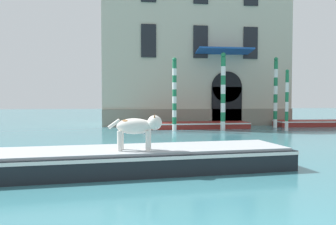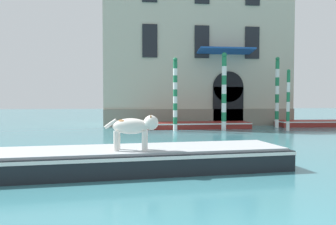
{
  "view_description": "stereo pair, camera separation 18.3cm",
  "coord_description": "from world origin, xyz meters",
  "px_view_note": "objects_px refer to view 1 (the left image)",
  "views": [
    {
      "loc": [
        -1.75,
        -2.13,
        1.82
      ],
      "look_at": [
        0.11,
        12.8,
        1.2
      ],
      "focal_mm": 35.0,
      "sensor_mm": 36.0,
      "label": 1
    },
    {
      "loc": [
        -1.57,
        -2.15,
        1.82
      ],
      "look_at": [
        0.11,
        12.8,
        1.2
      ],
      "focal_mm": 35.0,
      "sensor_mm": 36.0,
      "label": 2
    }
  ],
  "objects_px": {
    "mooring_pole_0": "(287,100)",
    "mooring_pole_1": "(276,92)",
    "mooring_pole_3": "(223,91)",
    "boat_moored_near_palazzo": "(196,125)",
    "boat_foreground": "(121,159)",
    "dog_on_deck": "(138,127)",
    "mooring_pole_2": "(174,94)",
    "boat_moored_far": "(327,123)"
  },
  "relations": [
    {
      "from": "dog_on_deck",
      "to": "boat_moored_near_palazzo",
      "type": "distance_m",
      "value": 12.73
    },
    {
      "from": "mooring_pole_2",
      "to": "mooring_pole_3",
      "type": "bearing_deg",
      "value": -1.06
    },
    {
      "from": "mooring_pole_2",
      "to": "mooring_pole_3",
      "type": "height_order",
      "value": "mooring_pole_3"
    },
    {
      "from": "dog_on_deck",
      "to": "mooring_pole_2",
      "type": "height_order",
      "value": "mooring_pole_2"
    },
    {
      "from": "mooring_pole_3",
      "to": "mooring_pole_2",
      "type": "bearing_deg",
      "value": 178.94
    },
    {
      "from": "dog_on_deck",
      "to": "mooring_pole_3",
      "type": "relative_size",
      "value": 0.29
    },
    {
      "from": "boat_moored_near_palazzo",
      "to": "boat_moored_far",
      "type": "bearing_deg",
      "value": 2.02
    },
    {
      "from": "mooring_pole_1",
      "to": "mooring_pole_3",
      "type": "distance_m",
      "value": 4.11
    },
    {
      "from": "boat_moored_near_palazzo",
      "to": "mooring_pole_0",
      "type": "relative_size",
      "value": 1.88
    },
    {
      "from": "mooring_pole_1",
      "to": "mooring_pole_0",
      "type": "bearing_deg",
      "value": -98.29
    },
    {
      "from": "mooring_pole_0",
      "to": "mooring_pole_1",
      "type": "relative_size",
      "value": 0.78
    },
    {
      "from": "mooring_pole_1",
      "to": "boat_moored_near_palazzo",
      "type": "bearing_deg",
      "value": 178.07
    },
    {
      "from": "mooring_pole_1",
      "to": "mooring_pole_3",
      "type": "relative_size",
      "value": 1.0
    },
    {
      "from": "mooring_pole_0",
      "to": "mooring_pole_1",
      "type": "bearing_deg",
      "value": 81.71
    },
    {
      "from": "mooring_pole_2",
      "to": "boat_moored_far",
      "type": "bearing_deg",
      "value": 10.75
    },
    {
      "from": "boat_moored_far",
      "to": "mooring_pole_1",
      "type": "xyz_separation_m",
      "value": [
        -3.98,
        -0.66,
        2.05
      ]
    },
    {
      "from": "boat_foreground",
      "to": "mooring_pole_2",
      "type": "xyz_separation_m",
      "value": [
        2.82,
        10.18,
        1.8
      ]
    },
    {
      "from": "boat_moored_far",
      "to": "mooring_pole_2",
      "type": "bearing_deg",
      "value": -166.78
    },
    {
      "from": "boat_foreground",
      "to": "boat_moored_far",
      "type": "relative_size",
      "value": 1.26
    },
    {
      "from": "dog_on_deck",
      "to": "mooring_pole_3",
      "type": "xyz_separation_m",
      "value": [
        5.23,
        10.46,
        1.12
      ]
    },
    {
      "from": "boat_moored_far",
      "to": "mooring_pole_0",
      "type": "distance_m",
      "value": 5.33
    },
    {
      "from": "boat_moored_far",
      "to": "mooring_pole_3",
      "type": "relative_size",
      "value": 1.56
    },
    {
      "from": "mooring_pole_1",
      "to": "boat_moored_far",
      "type": "bearing_deg",
      "value": 9.39
    },
    {
      "from": "mooring_pole_1",
      "to": "mooring_pole_2",
      "type": "height_order",
      "value": "mooring_pole_1"
    },
    {
      "from": "mooring_pole_0",
      "to": "mooring_pole_1",
      "type": "xyz_separation_m",
      "value": [
        0.3,
        2.09,
        0.49
      ]
    },
    {
      "from": "mooring_pole_0",
      "to": "mooring_pole_1",
      "type": "distance_m",
      "value": 2.17
    },
    {
      "from": "mooring_pole_0",
      "to": "mooring_pole_3",
      "type": "bearing_deg",
      "value": 169.27
    },
    {
      "from": "boat_foreground",
      "to": "mooring_pole_0",
      "type": "bearing_deg",
      "value": 40.28
    },
    {
      "from": "boat_moored_far",
      "to": "mooring_pole_2",
      "type": "xyz_separation_m",
      "value": [
        -10.67,
        -2.03,
        1.9
      ]
    },
    {
      "from": "boat_moored_near_palazzo",
      "to": "mooring_pole_1",
      "type": "bearing_deg",
      "value": -2.97
    },
    {
      "from": "boat_moored_near_palazzo",
      "to": "mooring_pole_2",
      "type": "xyz_separation_m",
      "value": [
        -1.57,
        -1.54,
        1.9
      ]
    },
    {
      "from": "boat_foreground",
      "to": "boat_moored_near_palazzo",
      "type": "distance_m",
      "value": 12.52
    },
    {
      "from": "dog_on_deck",
      "to": "mooring_pole_1",
      "type": "bearing_deg",
      "value": 59.55
    },
    {
      "from": "dog_on_deck",
      "to": "boat_moored_near_palazzo",
      "type": "xyz_separation_m",
      "value": [
        3.98,
        12.05,
        -0.94
      ]
    },
    {
      "from": "boat_moored_far",
      "to": "mooring_pole_3",
      "type": "xyz_separation_m",
      "value": [
        -7.84,
        -2.08,
        2.06
      ]
    },
    {
      "from": "dog_on_deck",
      "to": "mooring_pole_2",
      "type": "relative_size",
      "value": 0.31
    },
    {
      "from": "dog_on_deck",
      "to": "mooring_pole_3",
      "type": "height_order",
      "value": "mooring_pole_3"
    },
    {
      "from": "boat_moored_near_palazzo",
      "to": "boat_moored_far",
      "type": "height_order",
      "value": "boat_moored_far"
    },
    {
      "from": "boat_moored_near_palazzo",
      "to": "boat_foreground",
      "type": "bearing_deg",
      "value": -111.58
    },
    {
      "from": "boat_moored_near_palazzo",
      "to": "mooring_pole_1",
      "type": "distance_m",
      "value": 5.51
    },
    {
      "from": "boat_foreground",
      "to": "boat_moored_far",
      "type": "distance_m",
      "value": 18.2
    },
    {
      "from": "boat_moored_near_palazzo",
      "to": "mooring_pole_2",
      "type": "height_order",
      "value": "mooring_pole_2"
    }
  ]
}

